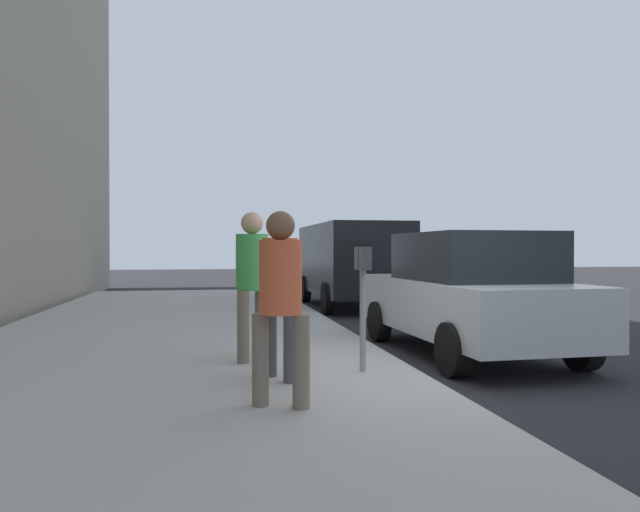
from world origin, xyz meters
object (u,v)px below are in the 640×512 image
Objects in this scene: parked_sedan_near at (468,293)px; parked_van_far at (351,260)px; parking_meter at (363,282)px; parking_officer at (252,272)px; pedestrian_bystander at (281,293)px; pedestrian_at_meter at (280,282)px.

parked_sedan_near is 7.32m from parked_van_far.
parking_officer reaches higher than parking_meter.
pedestrian_bystander is 0.33× the size of parked_van_far.
pedestrian_at_meter is at bearing 162.02° from parked_van_far.
parking_officer is 0.41× the size of parked_sedan_near.
pedestrian_at_meter is at bearing 103.76° from parking_meter.
pedestrian_at_meter is 9.61m from parked_van_far.
parking_meter is at bearing -0.53° from parking_officer.
pedestrian_bystander is at bearing -51.16° from parking_officer.
parking_meter is 9.12m from parked_van_far.
parking_officer is 3.27m from parked_sedan_near.
pedestrian_at_meter is 1.12m from pedestrian_bystander.
parking_meter is 1.00m from pedestrian_at_meter.
parking_officer is at bearing 27.09° from pedestrian_bystander.
parked_van_far is at bearing 44.08° from pedestrian_at_meter.
parking_meter is at bearing 128.43° from parked_sedan_near.
pedestrian_at_meter is 1.16m from parking_officer.
parking_officer is at bearing 72.73° from pedestrian_at_meter.
parked_van_far is (7.32, 0.00, 0.36)m from parked_sedan_near.
parked_van_far is at bearing -12.63° from parking_meter.
parking_meter is 0.82× the size of pedestrian_bystander.
pedestrian_bystander is 4.27m from parked_sedan_near.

